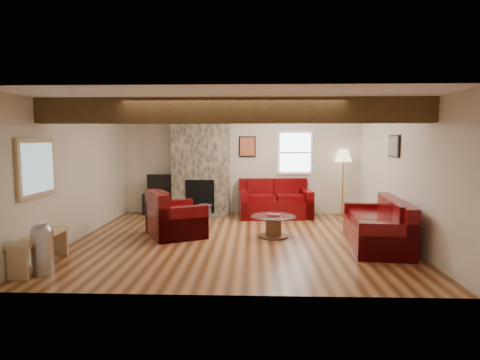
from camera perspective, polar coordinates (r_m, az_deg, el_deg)
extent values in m
plane|color=#593117|center=(7.65, -0.43, -8.41)|extent=(8.00, 8.00, 0.00)
plane|color=white|center=(7.44, -0.44, 10.60)|extent=(8.00, 8.00, 0.00)
plane|color=beige|center=(10.18, 0.21, 2.24)|extent=(8.00, 0.00, 8.00)
plane|color=beige|center=(4.71, -1.83, -1.80)|extent=(8.00, 0.00, 8.00)
plane|color=beige|center=(8.14, -22.05, 0.95)|extent=(0.00, 7.50, 7.50)
plane|color=beige|center=(7.91, 21.84, 0.83)|extent=(0.00, 7.50, 7.50)
cube|color=#352110|center=(6.18, -0.93, 9.83)|extent=(6.00, 0.36, 0.38)
cube|color=#3D392F|center=(10.01, -5.57, 2.16)|extent=(1.40, 0.50, 2.50)
cube|color=black|center=(9.85, -5.71, -2.58)|extent=(0.70, 0.06, 0.90)
cube|color=#3D392F|center=(9.87, -5.73, -4.98)|extent=(1.00, 0.25, 0.08)
cylinder|color=#492E17|center=(7.82, 4.79, -7.97)|extent=(0.57, 0.57, 0.04)
cylinder|color=#492E17|center=(7.78, 4.80, -6.75)|extent=(0.30, 0.30, 0.38)
cylinder|color=white|center=(7.73, 4.82, -5.16)|extent=(0.86, 0.86, 0.02)
cube|color=maroon|center=(7.73, 4.82, -4.99)|extent=(0.24, 0.17, 0.03)
cube|color=black|center=(10.31, -10.63, -3.32)|extent=(1.06, 0.42, 0.53)
imported|color=black|center=(10.25, -10.68, -0.52)|extent=(0.84, 0.11, 0.48)
cylinder|color=#AB8347|center=(10.37, 14.30, -4.75)|extent=(0.29, 0.29, 0.03)
cylinder|color=#AB8347|center=(10.27, 14.40, -0.81)|extent=(0.03, 0.03, 1.46)
cone|color=#FFE9C1|center=(10.21, 14.51, 3.39)|extent=(0.42, 0.42, 0.29)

